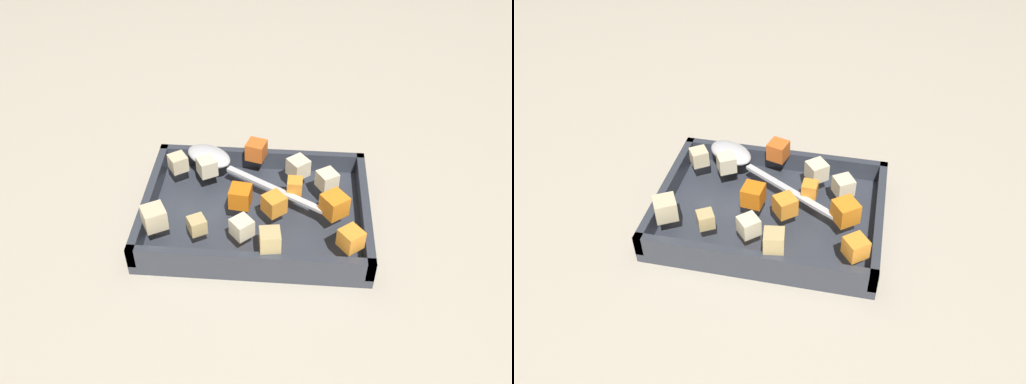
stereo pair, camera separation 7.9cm
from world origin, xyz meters
The scene contains 17 objects.
ground_plane centered at (0.00, 0.00, 0.00)m, with size 4.00×4.00×0.00m, color #BCB29E.
baking_dish centered at (-0.01, -0.02, 0.01)m, with size 0.34×0.24×0.05m.
carrot_chunk_corner_se centered at (-0.07, -0.03, 0.06)m, with size 0.02×0.02×0.02m, color orange.
carrot_chunk_mid_right centered at (0.01, 0.00, 0.06)m, with size 0.03×0.03×0.03m, color orange.
carrot_chunk_corner_nw centered at (-0.15, 0.07, 0.06)m, with size 0.03×0.03×0.03m, color orange.
carrot_chunk_corner_ne centered at (-0.01, -0.11, 0.06)m, with size 0.03×0.03×0.03m, color orange.
carrot_chunk_heap_side centered at (-0.13, 0.01, 0.06)m, with size 0.03×0.03×0.03m, color orange.
carrot_chunk_front_center centered at (-0.04, 0.01, 0.06)m, with size 0.03×0.03×0.03m, color orange.
potato_chunk_under_handle centered at (0.07, -0.07, 0.06)m, with size 0.03×0.03×0.03m, color beige.
potato_chunk_mid_left centered at (-0.07, -0.08, 0.06)m, with size 0.03×0.03×0.03m, color beige.
potato_chunk_near_right centered at (-0.04, 0.08, 0.06)m, with size 0.03×0.03×0.03m, color tan.
potato_chunk_heap_top centered at (-0.12, -0.05, 0.06)m, with size 0.03×0.03×0.03m, color beige.
potato_chunk_near_spoon centered at (0.12, 0.05, 0.06)m, with size 0.03×0.03×0.03m, color beige.
potato_chunk_back_center centered at (0.11, -0.07, 0.06)m, with size 0.03×0.03×0.03m, color beige.
potato_chunk_center centered at (0.00, 0.06, 0.06)m, with size 0.03×0.03×0.03m, color beige.
potato_chunk_rim_edge centered at (0.06, 0.06, 0.06)m, with size 0.02×0.02×0.02m, color tan.
serving_spoon centered at (0.06, -0.09, 0.06)m, with size 0.24×0.16×0.02m.
Camera 2 is at (-0.14, 0.58, 0.59)m, focal length 38.39 mm.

